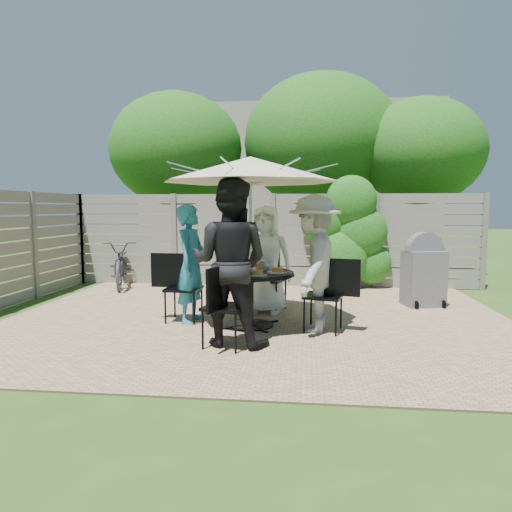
# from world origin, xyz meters

# --- Properties ---
(backyard_envelope) EXTENTS (60.00, 60.00, 5.00)m
(backyard_envelope) POSITION_xyz_m (0.09, 10.29, 2.61)
(backyard_envelope) COLOR #2C541A
(backyard_envelope) RESTS_ON ground
(patio_table) EXTENTS (1.29, 1.29, 0.74)m
(patio_table) POSITION_xyz_m (-0.05, -0.17, 0.51)
(patio_table) COLOR black
(patio_table) RESTS_ON ground
(umbrella) EXTENTS (2.62, 2.62, 2.21)m
(umbrella) POSITION_xyz_m (-0.05, -0.17, 2.05)
(umbrella) COLOR silver
(umbrella) RESTS_ON ground
(chair_back) EXTENTS (0.59, 0.76, 0.99)m
(chair_back) POSITION_xyz_m (0.10, 0.78, 0.30)
(chair_back) COLOR black
(chair_back) RESTS_ON ground
(person_back) EXTENTS (0.86, 0.63, 1.60)m
(person_back) POSITION_xyz_m (0.08, 0.65, 0.80)
(person_back) COLOR white
(person_back) RESTS_ON ground
(chair_left) EXTENTS (0.69, 0.47, 0.95)m
(chair_left) POSITION_xyz_m (-1.01, -0.02, 0.29)
(chair_left) COLOR black
(chair_left) RESTS_ON ground
(person_left) EXTENTS (0.47, 0.64, 1.61)m
(person_left) POSITION_xyz_m (-0.87, -0.04, 0.80)
(person_left) COLOR teal
(person_left) RESTS_ON ground
(chair_front) EXTENTS (0.56, 0.72, 0.95)m
(chair_front) POSITION_xyz_m (-0.21, -1.12, 0.29)
(chair_front) COLOR black
(chair_front) RESTS_ON ground
(person_front) EXTENTS (1.02, 0.86, 1.89)m
(person_front) POSITION_xyz_m (-0.19, -0.99, 0.95)
(person_front) COLOR black
(person_front) RESTS_ON ground
(chair_right) EXTENTS (0.72, 0.54, 0.94)m
(chair_right) POSITION_xyz_m (0.90, -0.33, 0.28)
(chair_right) COLOR black
(chair_right) RESTS_ON ground
(person_right) EXTENTS (0.82, 1.21, 1.73)m
(person_right) POSITION_xyz_m (0.77, -0.30, 0.87)
(person_right) COLOR #A5A3A1
(person_right) RESTS_ON ground
(plate_back) EXTENTS (0.26, 0.26, 0.06)m
(plate_back) POSITION_xyz_m (0.00, 0.19, 0.76)
(plate_back) COLOR white
(plate_back) RESTS_ON patio_table
(plate_left) EXTENTS (0.26, 0.26, 0.06)m
(plate_left) POSITION_xyz_m (-0.41, -0.11, 0.76)
(plate_left) COLOR white
(plate_left) RESTS_ON patio_table
(plate_front) EXTENTS (0.26, 0.26, 0.06)m
(plate_front) POSITION_xyz_m (-0.11, -0.52, 0.76)
(plate_front) COLOR white
(plate_front) RESTS_ON patio_table
(plate_right) EXTENTS (0.26, 0.26, 0.06)m
(plate_right) POSITION_xyz_m (0.30, -0.23, 0.76)
(plate_right) COLOR white
(plate_right) RESTS_ON patio_table
(plate_extra) EXTENTS (0.24, 0.24, 0.06)m
(plate_extra) POSITION_xyz_m (0.08, -0.49, 0.76)
(plate_extra) COLOR white
(plate_extra) RESTS_ON patio_table
(glass_left) EXTENTS (0.07, 0.07, 0.14)m
(glass_left) POSITION_xyz_m (-0.33, -0.23, 0.81)
(glass_left) COLOR silver
(glass_left) RESTS_ON patio_table
(glass_front) EXTENTS (0.07, 0.07, 0.14)m
(glass_front) POSITION_xyz_m (0.01, -0.44, 0.81)
(glass_front) COLOR silver
(glass_front) RESTS_ON patio_table
(glass_right) EXTENTS (0.07, 0.07, 0.14)m
(glass_right) POSITION_xyz_m (0.22, -0.11, 0.81)
(glass_right) COLOR silver
(glass_right) RESTS_ON patio_table
(syrup_jug) EXTENTS (0.09, 0.09, 0.16)m
(syrup_jug) POSITION_xyz_m (-0.11, -0.11, 0.82)
(syrup_jug) COLOR #59280C
(syrup_jug) RESTS_ON patio_table
(coffee_cup) EXTENTS (0.08, 0.08, 0.12)m
(coffee_cup) POSITION_xyz_m (0.08, 0.03, 0.80)
(coffee_cup) COLOR #C6B293
(coffee_cup) RESTS_ON patio_table
(bicycle) EXTENTS (1.14, 1.89, 0.94)m
(bicycle) POSITION_xyz_m (-2.95, 2.60, 0.47)
(bicycle) COLOR #333338
(bicycle) RESTS_ON ground
(bbq_grill) EXTENTS (0.67, 0.57, 1.19)m
(bbq_grill) POSITION_xyz_m (2.51, 1.37, 0.54)
(bbq_grill) COLOR slate
(bbq_grill) RESTS_ON ground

